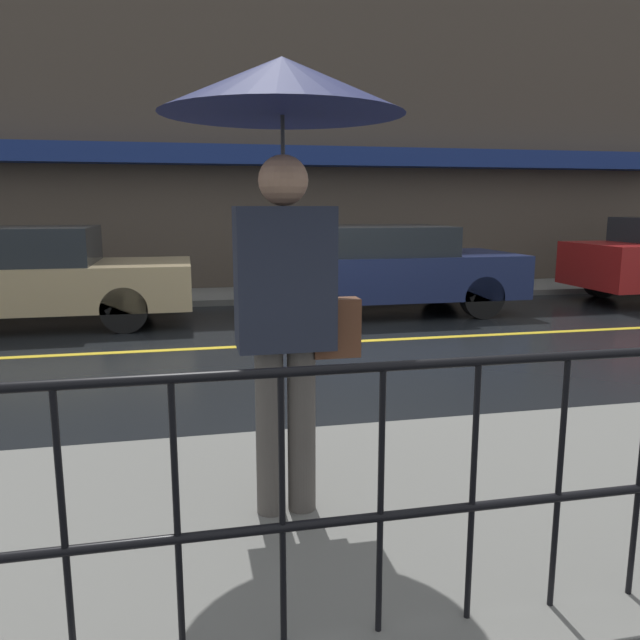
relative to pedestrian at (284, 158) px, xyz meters
name	(u,v)px	position (x,y,z in m)	size (l,w,h in m)	color
ground_plane	(332,343)	(1.28, 4.36, -1.92)	(80.00, 80.00, 0.00)	black
sidewalk_near	(509,498)	(1.28, -0.04, -1.87)	(28.00, 2.46, 0.10)	slate
sidewalk_far	(283,294)	(1.28, 8.36, -1.87)	(28.00, 1.64, 0.10)	slate
lane_marking	(332,342)	(1.28, 4.36, -1.92)	(25.20, 0.12, 0.01)	gold
building_storefront	(273,115)	(1.28, 9.31, 1.46)	(28.00, 0.85, 6.85)	#4C4238
pedestrian	(284,158)	(0.00, 0.00, 0.00)	(1.17, 1.17, 2.28)	#4C4742
car_tan	(15,276)	(-2.82, 6.34, -1.21)	(4.71, 1.76, 1.39)	tan
car_navy	(383,268)	(2.56, 6.34, -1.21)	(4.13, 1.81, 1.37)	#19234C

